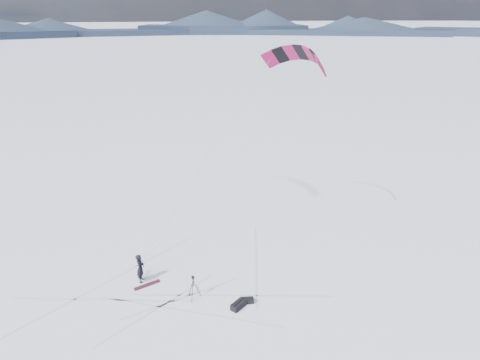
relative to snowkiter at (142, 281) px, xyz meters
name	(u,v)px	position (x,y,z in m)	size (l,w,h in m)	color
ground	(185,302)	(1.91, -2.68, 0.00)	(1800.00, 1800.00, 0.00)	white
horizon_hills	(181,255)	(1.91, -2.68, 3.00)	(704.00, 704.00, 8.00)	black
snow_tracks	(190,300)	(2.24, -2.68, 0.00)	(17.62, 10.25, 0.01)	#ADB8D5
snowkiter	(142,281)	(0.00, 0.00, 0.00)	(0.65, 0.43, 1.78)	black
snowboard	(147,285)	(0.23, -0.52, 0.02)	(1.54, 0.29, 0.04)	maroon
tripod	(193,284)	(2.47, -2.53, 0.91)	(0.65, 0.73, 1.40)	black
gear_bag_a	(238,305)	(4.48, -4.17, 0.18)	(1.00, 0.82, 0.40)	black
gear_bag_b	(247,300)	(5.06, -3.95, 0.14)	(0.77, 0.52, 0.32)	black
power_kite	(296,59)	(11.18, 3.16, 11.84)	(12.46, 5.77, 11.56)	#B7104F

